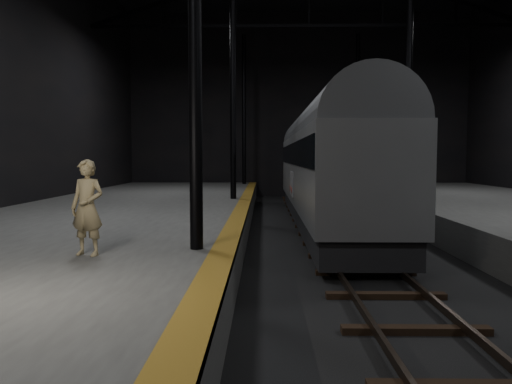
{
  "coord_description": "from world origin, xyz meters",
  "views": [
    {
      "loc": [
        -2.45,
        -13.88,
        2.85
      ],
      "look_at": [
        -2.64,
        -1.95,
        2.0
      ],
      "focal_mm": 35.0,
      "sensor_mm": 36.0,
      "label": 1
    }
  ],
  "objects": [
    {
      "name": "ground",
      "position": [
        0.0,
        0.0,
        0.0
      ],
      "size": [
        44.0,
        44.0,
        0.0
      ],
      "primitive_type": "plane",
      "color": "black",
      "rests_on": "ground"
    },
    {
      "name": "platform_left",
      "position": [
        -7.5,
        0.0,
        0.5
      ],
      "size": [
        9.0,
        43.8,
        1.0
      ],
      "primitive_type": "cube",
      "color": "#4A4A47",
      "rests_on": "ground"
    },
    {
      "name": "tactile_strip",
      "position": [
        -3.25,
        0.0,
        1.0
      ],
      "size": [
        0.5,
        43.8,
        0.01
      ],
      "primitive_type": "cube",
      "color": "olive",
      "rests_on": "platform_left"
    },
    {
      "name": "track",
      "position": [
        0.0,
        0.0,
        0.07
      ],
      "size": [
        2.4,
        43.0,
        0.24
      ],
      "color": "#3F3328",
      "rests_on": "ground"
    },
    {
      "name": "train",
      "position": [
        -0.0,
        6.18,
        2.72
      ],
      "size": [
        2.73,
        18.21,
        4.87
      ],
      "color": "#A8ACB0",
      "rests_on": "ground"
    },
    {
      "name": "woman",
      "position": [
        -5.74,
        -4.69,
        1.9
      ],
      "size": [
        0.74,
        0.58,
        1.8
      ],
      "primitive_type": "imported",
      "rotation": [
        0.0,
        0.0,
        -0.25
      ],
      "color": "tan",
      "rests_on": "platform_left"
    }
  ]
}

